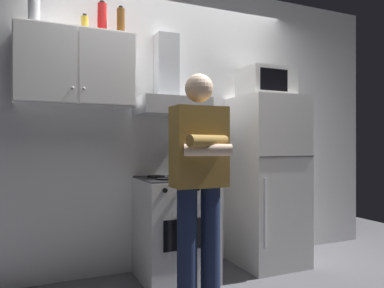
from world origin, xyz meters
The scene contains 13 objects.
ground_plane centered at (0.00, 0.00, 0.00)m, with size 7.00×7.00×0.00m, color #4C4C51.
back_wall_tiled centered at (0.00, 0.60, 1.35)m, with size 4.80×0.10×2.70m, color white.
upper_cabinet centered at (-0.85, 0.37, 1.75)m, with size 0.90×0.37×0.60m.
stove_oven centered at (-0.05, 0.25, 0.43)m, with size 0.60×0.62×0.87m.
range_hood centered at (-0.05, 0.38, 1.60)m, with size 0.60×0.44×0.75m.
refrigerator centered at (0.90, 0.25, 0.80)m, with size 0.60×0.62×1.60m.
microwave centered at (0.90, 0.27, 1.74)m, with size 0.48×0.37×0.28m.
person_standing centered at (-0.10, -0.36, 0.90)m, with size 0.38×0.33×1.64m.
cooking_pot centered at (0.08, 0.13, 0.92)m, with size 0.31×0.21×0.10m.
bottle_soda_red centered at (-0.64, 0.40, 2.19)m, with size 0.08×0.08×0.28m.
bottle_canister_steel centered at (-1.16, 0.38, 2.16)m, with size 0.09×0.09×0.23m.
bottle_beer_brown centered at (-0.49, 0.36, 2.17)m, with size 0.07×0.07×0.25m.
bottle_spice_jar centered at (-0.78, 0.38, 2.12)m, with size 0.06×0.06×0.15m.
Camera 1 is at (-1.15, -2.63, 1.15)m, focal length 33.65 mm.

